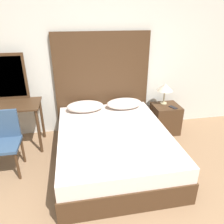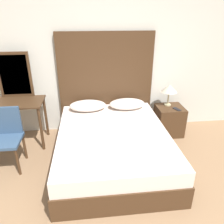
{
  "view_description": "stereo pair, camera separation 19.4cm",
  "coord_description": "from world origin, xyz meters",
  "px_view_note": "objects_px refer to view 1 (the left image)",
  "views": [
    {
      "loc": [
        -0.56,
        -1.11,
        2.04
      ],
      "look_at": [
        -0.05,
        1.63,
        0.75
      ],
      "focal_mm": 35.0,
      "sensor_mm": 36.0,
      "label": 1
    },
    {
      "loc": [
        -0.36,
        -1.14,
        2.04
      ],
      "look_at": [
        -0.05,
        1.63,
        0.75
      ],
      "focal_mm": 35.0,
      "sensor_mm": 36.0,
      "label": 2
    }
  ],
  "objects_px": {
    "bed": "(113,146)",
    "phone_on_bed": "(115,136)",
    "vanity_desk": "(12,112)",
    "phone_on_nightstand": "(173,107)",
    "nightstand": "(165,119)",
    "chair": "(1,138)",
    "table_lamp": "(165,88)"
  },
  "relations": [
    {
      "from": "nightstand",
      "to": "phone_on_nightstand",
      "type": "xyz_separation_m",
      "value": [
        0.07,
        -0.11,
        0.27
      ]
    },
    {
      "from": "phone_on_nightstand",
      "to": "vanity_desk",
      "type": "xyz_separation_m",
      "value": [
        -2.65,
        0.06,
        0.1
      ]
    },
    {
      "from": "bed",
      "to": "phone_on_bed",
      "type": "distance_m",
      "value": 0.3
    },
    {
      "from": "nightstand",
      "to": "phone_on_bed",
      "type": "bearing_deg",
      "value": -142.57
    },
    {
      "from": "nightstand",
      "to": "chair",
      "type": "xyz_separation_m",
      "value": [
        -2.62,
        -0.6,
        0.24
      ]
    },
    {
      "from": "chair",
      "to": "table_lamp",
      "type": "bearing_deg",
      "value": 14.8
    },
    {
      "from": "nightstand",
      "to": "phone_on_nightstand",
      "type": "height_order",
      "value": "phone_on_nightstand"
    },
    {
      "from": "nightstand",
      "to": "chair",
      "type": "relative_size",
      "value": 0.61
    },
    {
      "from": "nightstand",
      "to": "vanity_desk",
      "type": "relative_size",
      "value": 0.6
    },
    {
      "from": "phone_on_bed",
      "to": "table_lamp",
      "type": "height_order",
      "value": "table_lamp"
    },
    {
      "from": "nightstand",
      "to": "phone_on_nightstand",
      "type": "relative_size",
      "value": 3.15
    },
    {
      "from": "bed",
      "to": "table_lamp",
      "type": "bearing_deg",
      "value": 36.02
    },
    {
      "from": "vanity_desk",
      "to": "phone_on_nightstand",
      "type": "bearing_deg",
      "value": -1.4
    },
    {
      "from": "phone_on_bed",
      "to": "vanity_desk",
      "type": "relative_size",
      "value": 0.19
    },
    {
      "from": "table_lamp",
      "to": "chair",
      "type": "xyz_separation_m",
      "value": [
        -2.6,
        -0.69,
        -0.33
      ]
    },
    {
      "from": "bed",
      "to": "chair",
      "type": "distance_m",
      "value": 1.54
    },
    {
      "from": "phone_on_nightstand",
      "to": "chair",
      "type": "distance_m",
      "value": 2.74
    },
    {
      "from": "bed",
      "to": "chair",
      "type": "relative_size",
      "value": 2.33
    },
    {
      "from": "nightstand",
      "to": "vanity_desk",
      "type": "distance_m",
      "value": 2.6
    },
    {
      "from": "bed",
      "to": "table_lamp",
      "type": "xyz_separation_m",
      "value": [
        1.08,
        0.78,
        0.58
      ]
    },
    {
      "from": "table_lamp",
      "to": "phone_on_nightstand",
      "type": "distance_m",
      "value": 0.37
    },
    {
      "from": "phone_on_bed",
      "to": "phone_on_nightstand",
      "type": "relative_size",
      "value": 0.98
    },
    {
      "from": "phone_on_bed",
      "to": "chair",
      "type": "bearing_deg",
      "value": 170.86
    },
    {
      "from": "bed",
      "to": "vanity_desk",
      "type": "relative_size",
      "value": 2.28
    },
    {
      "from": "vanity_desk",
      "to": "phone_on_bed",
      "type": "bearing_deg",
      "value": -28.37
    },
    {
      "from": "phone_on_bed",
      "to": "vanity_desk",
      "type": "distance_m",
      "value": 1.68
    },
    {
      "from": "phone_on_bed",
      "to": "nightstand",
      "type": "height_order",
      "value": "nightstand"
    },
    {
      "from": "table_lamp",
      "to": "chair",
      "type": "relative_size",
      "value": 0.45
    },
    {
      "from": "table_lamp",
      "to": "bed",
      "type": "bearing_deg",
      "value": -143.98
    },
    {
      "from": "phone_on_nightstand",
      "to": "chair",
      "type": "relative_size",
      "value": 0.19
    },
    {
      "from": "nightstand",
      "to": "vanity_desk",
      "type": "height_order",
      "value": "vanity_desk"
    },
    {
      "from": "table_lamp",
      "to": "phone_on_bed",
      "type": "bearing_deg",
      "value": -139.15
    }
  ]
}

